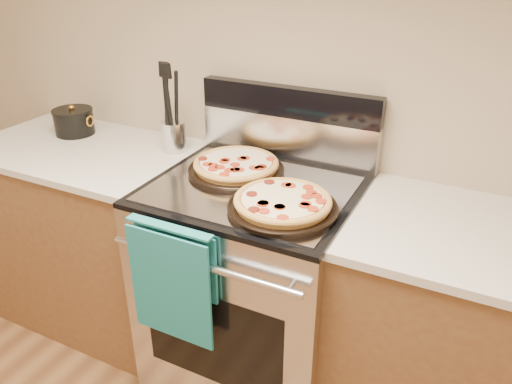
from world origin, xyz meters
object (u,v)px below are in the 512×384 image
at_px(range_body, 254,288).
at_px(utensil_crock, 174,136).
at_px(pepperoni_pizza_back, 236,166).
at_px(saucepan, 74,123).
at_px(pepperoni_pizza_front, 283,203).

height_order(range_body, utensil_crock, utensil_crock).
height_order(pepperoni_pizza_back, utensil_crock, utensil_crock).
height_order(pepperoni_pizza_back, saucepan, saucepan).
bearing_deg(saucepan, pepperoni_pizza_back, -4.91).
bearing_deg(utensil_crock, range_body, -20.73).
distance_m(pepperoni_pizza_back, saucepan, 0.92).
relative_size(range_body, utensil_crock, 6.77).
bearing_deg(pepperoni_pizza_back, pepperoni_pizza_front, -35.15).
xyz_separation_m(pepperoni_pizza_back, pepperoni_pizza_front, (0.29, -0.20, -0.00)).
bearing_deg(pepperoni_pizza_front, saucepan, 166.88).
height_order(range_body, pepperoni_pizza_back, pepperoni_pizza_back).
bearing_deg(range_body, pepperoni_pizza_back, 148.36).
bearing_deg(utensil_crock, pepperoni_pizza_back, -16.97).
distance_m(pepperoni_pizza_back, utensil_crock, 0.39).
xyz_separation_m(range_body, utensil_crock, (-0.48, 0.18, 0.53)).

